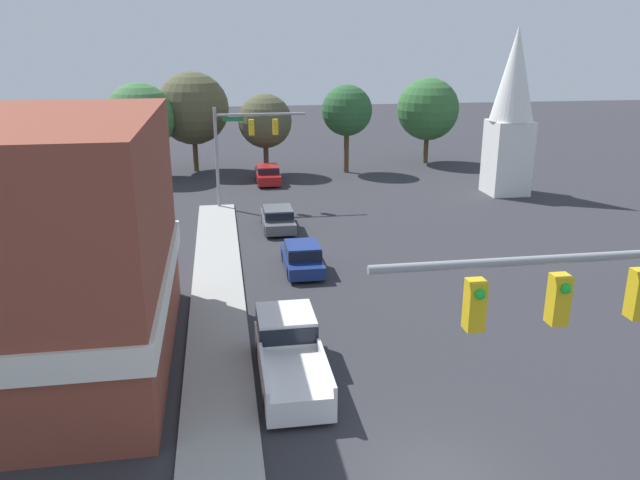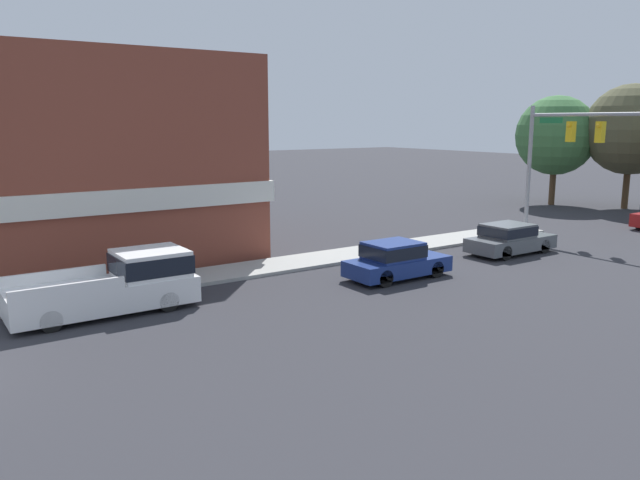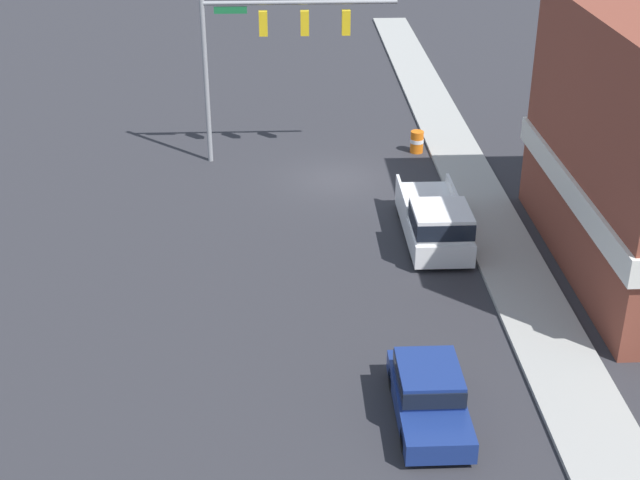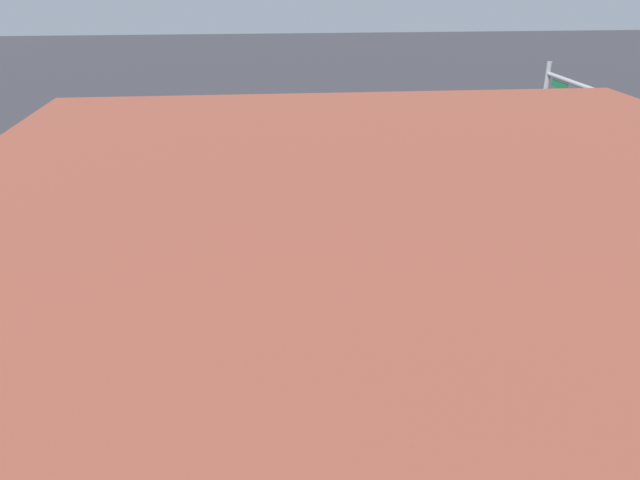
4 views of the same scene
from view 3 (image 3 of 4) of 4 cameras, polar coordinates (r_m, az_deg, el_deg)
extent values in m
plane|color=#2D2D33|center=(38.82, 1.12, 3.90)|extent=(200.00, 200.00, 0.00)
cube|color=#9E9E99|center=(39.55, 9.41, 4.09)|extent=(2.40, 60.00, 0.14)
cylinder|color=gray|center=(39.92, -7.30, 10.14)|extent=(0.22, 0.22, 7.61)
cylinder|color=gray|center=(38.98, -1.30, 14.96)|extent=(8.29, 0.18, 0.18)
cube|color=gold|center=(39.16, -3.66, 13.67)|extent=(0.36, 0.36, 1.05)
sphere|color=green|center=(39.29, -3.66, 14.18)|extent=(0.22, 0.22, 0.22)
cube|color=gold|center=(39.17, -0.99, 13.72)|extent=(0.36, 0.36, 1.05)
sphere|color=green|center=(39.29, -1.00, 14.24)|extent=(0.22, 0.22, 0.22)
cube|color=gold|center=(39.26, 1.68, 13.74)|extent=(0.36, 0.36, 1.05)
sphere|color=green|center=(39.38, 1.66, 14.26)|extent=(0.22, 0.22, 0.22)
cube|color=#196B38|center=(39.09, -5.76, 14.43)|extent=(1.40, 0.04, 0.30)
cylinder|color=black|center=(23.58, 9.39, -12.44)|extent=(0.22, 0.66, 0.66)
cylinder|color=black|center=(23.33, 5.51, -12.66)|extent=(0.22, 0.66, 0.66)
cylinder|color=black|center=(25.62, 8.27, -8.75)|extent=(0.22, 0.66, 0.66)
cylinder|color=black|center=(25.39, 4.73, -8.90)|extent=(0.22, 0.66, 0.66)
cube|color=navy|center=(24.36, 6.98, -10.32)|extent=(1.79, 4.24, 0.61)
cube|color=navy|center=(24.18, 6.98, -8.75)|extent=(1.65, 2.03, 0.67)
cube|color=black|center=(24.18, 6.98, -8.75)|extent=(1.67, 2.11, 0.47)
cylinder|color=black|center=(32.47, 9.35, -0.65)|extent=(0.22, 0.66, 0.66)
cylinder|color=black|center=(32.14, 6.02, -0.73)|extent=(0.22, 0.66, 0.66)
cylinder|color=black|center=(35.62, 8.26, 2.00)|extent=(0.22, 0.66, 0.66)
cylinder|color=black|center=(35.32, 5.22, 1.96)|extent=(0.22, 0.66, 0.66)
cube|color=white|center=(33.75, 7.22, 1.13)|extent=(2.13, 5.77, 0.85)
cube|color=white|center=(31.97, 7.76, 1.28)|extent=(2.02, 2.19, 0.86)
cube|color=black|center=(31.97, 7.76, 1.28)|extent=(2.04, 2.28, 0.60)
cube|color=white|center=(34.79, 8.59, 2.94)|extent=(0.12, 3.28, 0.35)
cube|color=white|center=(34.47, 5.31, 2.90)|extent=(0.12, 3.28, 0.35)
cylinder|color=orange|center=(41.92, 6.22, 6.27)|extent=(0.60, 0.60, 1.02)
cylinder|color=white|center=(41.90, 6.22, 6.33)|extent=(0.62, 0.62, 0.18)
camera|label=1|loc=(49.51, 6.80, 22.12)|focal=35.00mm
camera|label=2|loc=(38.90, -24.34, 11.02)|focal=35.00mm
camera|label=4|loc=(34.71, 40.89, 14.42)|focal=35.00mm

